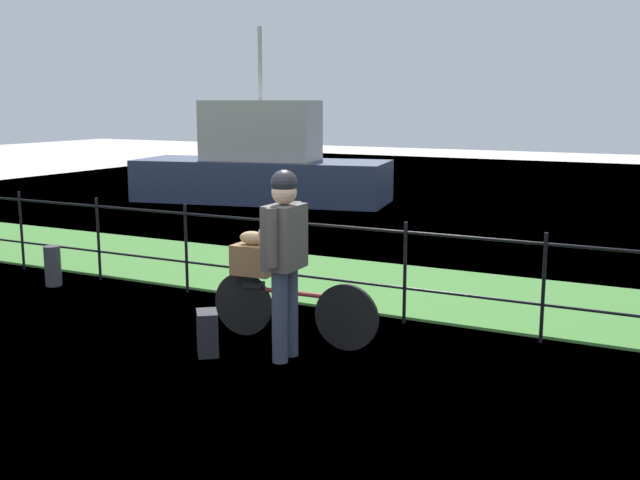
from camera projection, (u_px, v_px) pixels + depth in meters
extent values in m
plane|color=beige|center=(240.00, 373.00, 6.38)|extent=(60.00, 60.00, 0.00)
cube|color=#478438|center=(391.00, 287.00, 9.28)|extent=(27.00, 2.40, 0.03)
plane|color=#426684|center=(515.00, 218.00, 14.84)|extent=(30.00, 30.00, 0.00)
cylinder|color=black|center=(21.00, 231.00, 10.24)|extent=(0.04, 0.04, 1.06)
cylinder|color=black|center=(98.00, 239.00, 9.61)|extent=(0.04, 0.04, 1.06)
cylinder|color=black|center=(186.00, 249.00, 8.98)|extent=(0.04, 0.04, 1.06)
cylinder|color=black|center=(287.00, 260.00, 8.34)|extent=(0.04, 0.04, 1.06)
cylinder|color=black|center=(405.00, 273.00, 7.71)|extent=(0.04, 0.04, 1.06)
cylinder|color=black|center=(543.00, 288.00, 7.08)|extent=(0.04, 0.04, 1.06)
cylinder|color=black|center=(344.00, 281.00, 8.06)|extent=(18.00, 0.03, 0.03)
cylinder|color=black|center=(344.00, 227.00, 7.95)|extent=(18.00, 0.03, 0.03)
cylinder|color=black|center=(347.00, 317.00, 6.92)|extent=(0.62, 0.07, 0.62)
cylinder|color=black|center=(243.00, 304.00, 7.37)|extent=(0.62, 0.07, 0.62)
cylinder|color=#9E2D2D|center=(293.00, 293.00, 7.11)|extent=(0.85, 0.08, 0.04)
cube|color=black|center=(254.00, 284.00, 7.28)|extent=(0.20, 0.10, 0.06)
cube|color=slate|center=(254.00, 275.00, 7.27)|extent=(0.37, 0.18, 0.02)
cube|color=brown|center=(253.00, 259.00, 7.24)|extent=(0.39, 0.29, 0.29)
ellipsoid|color=tan|center=(253.00, 238.00, 7.20)|extent=(0.29, 0.15, 0.13)
sphere|color=tan|center=(264.00, 233.00, 7.14)|extent=(0.11, 0.11, 0.11)
cylinder|color=#383D51|center=(290.00, 311.00, 6.75)|extent=(0.14, 0.14, 0.82)
cylinder|color=#383D51|center=(280.00, 317.00, 6.57)|extent=(0.14, 0.14, 0.82)
cube|color=#4C4742|center=(285.00, 237.00, 6.54)|extent=(0.28, 0.41, 0.56)
cylinder|color=#4C4742|center=(296.00, 230.00, 6.73)|extent=(0.10, 0.10, 0.50)
cylinder|color=#4C4742|center=(272.00, 238.00, 6.34)|extent=(0.10, 0.10, 0.50)
sphere|color=tan|center=(284.00, 192.00, 6.47)|extent=(0.22, 0.22, 0.22)
sphere|color=black|center=(284.00, 183.00, 6.45)|extent=(0.23, 0.23, 0.23)
cube|color=black|center=(207.00, 333.00, 6.81)|extent=(0.32, 0.33, 0.40)
cylinder|color=#38383D|center=(53.00, 266.00, 9.35)|extent=(0.20, 0.20, 0.50)
cube|color=#2D3856|center=(262.00, 181.00, 17.23)|extent=(6.00, 3.02, 0.94)
cube|color=#B7B2A8|center=(261.00, 130.00, 17.03)|extent=(2.74, 1.81, 1.33)
cylinder|color=#B2B2B2|center=(260.00, 64.00, 16.76)|extent=(0.10, 0.10, 1.60)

